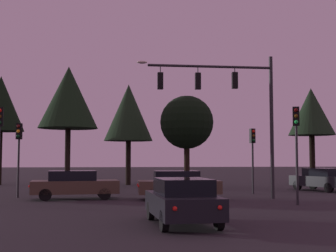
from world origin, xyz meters
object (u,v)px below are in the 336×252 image
Objects in this scene: tree_right_cluster at (68,98)px; car_crossing_left at (74,184)px; tree_left_far at (129,113)px; traffic_signal_mast_arm at (230,98)px; traffic_light_median at (19,145)px; car_far_lane at (321,179)px; tree_behind_sign at (311,112)px; car_nearside_lane at (182,200)px; traffic_light_corner_left at (253,147)px; tree_lot_edge at (187,123)px; traffic_light_corner_right at (296,135)px; car_crossing_right at (179,185)px; tree_center_horizon at (1,104)px.

car_crossing_left is at bearing -80.24° from tree_right_cluster.
tree_left_far reaches higher than car_crossing_left.
traffic_signal_mast_arm is 1.88× the size of traffic_light_median.
tree_behind_sign is at bearing 70.79° from car_far_lane.
tree_left_far reaches higher than car_nearside_lane.
tree_left_far is (-0.99, 22.84, 5.15)m from car_nearside_lane.
traffic_light_median is 13.80m from car_nearside_lane.
traffic_signal_mast_arm is at bearing -124.27° from traffic_light_corner_left.
tree_lot_edge is (4.16, -4.47, -1.12)m from tree_left_far.
traffic_light_corner_right is 1.05× the size of car_crossing_right.
car_crossing_left is 0.58× the size of tree_right_cluster.
car_nearside_lane is 16.71m from tree_right_cluster.
car_far_lane is at bearing -2.34° from tree_right_cluster.
car_nearside_lane is 18.42m from car_far_lane.
tree_center_horizon reaches higher than traffic_light_median.
tree_center_horizon is (-11.57, 24.13, 5.88)m from car_nearside_lane.
traffic_light_corner_right is (0.00, -6.76, 0.40)m from traffic_light_corner_left.
tree_behind_sign reaches higher than car_crossing_right.
traffic_light_corner_right is at bearing 41.70° from car_nearside_lane.
tree_right_cluster is 9.08m from tree_lot_edge.
car_far_lane is at bearing -34.14° from tree_left_far.
tree_behind_sign is 19.20m from tree_right_cluster.
car_far_lane is 10.20m from tree_lot_edge.
car_nearside_lane is (-6.33, -12.40, -2.06)m from traffic_light_corner_left.
tree_behind_sign reaches higher than traffic_light_median.
tree_behind_sign is at bearing 6.96° from tree_lot_edge.
traffic_light_median is (-13.83, -1.03, 0.08)m from traffic_light_corner_left.
traffic_light_corner_left is 10.60m from tree_behind_sign.
traffic_light_corner_left is 11.09m from car_crossing_left.
traffic_light_corner_left is 0.59× the size of tree_lot_edge.
car_crossing_right is at bearing -49.74° from tree_center_horizon.
tree_behind_sign is (20.98, 8.25, 2.91)m from traffic_light_median.
tree_center_horizon is (-23.19, 9.84, 5.88)m from car_far_lane.
car_crossing_left is 0.61× the size of tree_behind_sign.
car_crossing_right is 1.01× the size of car_far_lane.
traffic_light_corner_right is at bearing -76.08° from tree_lot_edge.
car_crossing_right is 10.18m from tree_right_cluster.
car_crossing_right is (1.19, 9.06, -0.00)m from car_nearside_lane.
traffic_signal_mast_arm is 5.49m from car_crossing_right.
traffic_signal_mast_arm is 1.82× the size of car_nearside_lane.
tree_left_far is (3.31, 12.88, 5.15)m from car_crossing_left.
tree_right_cluster is at bearing 147.36° from traffic_signal_mast_arm.
traffic_light_median is 0.51× the size of tree_right_cluster.
traffic_signal_mast_arm is 4.80m from traffic_light_corner_left.
tree_right_cluster is (-11.49, 9.34, 2.84)m from traffic_light_corner_right.
traffic_light_median reaches higher than car_crossing_right.
car_far_lane is at bearing 26.68° from car_crossing_right.
traffic_signal_mast_arm is 14.14m from tree_behind_sign.
traffic_light_median reaches higher than car_crossing_left.
traffic_signal_mast_arm is at bearing -6.02° from car_crossing_left.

